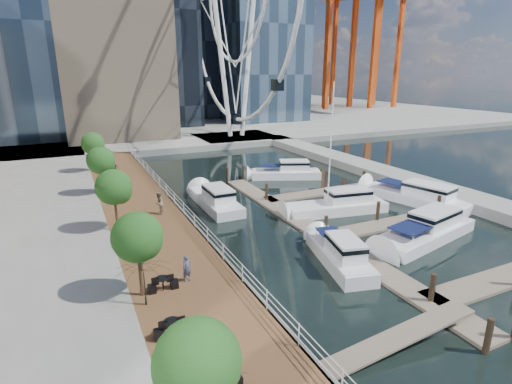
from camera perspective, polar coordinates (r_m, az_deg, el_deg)
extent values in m
plane|color=black|center=(24.05, 15.04, -14.47)|extent=(520.00, 520.00, 0.00)
cube|color=brown|center=(32.86, -15.08, -4.76)|extent=(6.00, 60.00, 1.00)
cube|color=#595954|center=(33.44, -10.03, -4.03)|extent=(0.25, 60.00, 1.00)
cube|color=gray|center=(118.69, -18.83, 10.25)|extent=(200.00, 114.00, 1.00)
cube|color=gray|center=(50.35, 17.98, 2.48)|extent=(4.00, 60.00, 1.00)
cube|color=gray|center=(73.80, -2.83, 7.63)|extent=(14.00, 12.00, 1.00)
cube|color=#6D6051|center=(32.78, 7.86, -5.12)|extent=(2.00, 32.00, 0.20)
cube|color=#6D6051|center=(29.17, 31.61, -10.50)|extent=(12.00, 2.00, 0.20)
cube|color=#6D6051|center=(34.88, 18.00, -4.45)|extent=(12.00, 2.00, 0.20)
cube|color=#6D6051|center=(42.21, 8.79, -0.12)|extent=(12.00, 2.00, 0.20)
cylinder|color=white|center=(71.96, -4.92, 18.15)|extent=(0.80, 0.80, 26.00)
cylinder|color=white|center=(73.87, -1.10, 18.17)|extent=(0.80, 0.80, 26.00)
sphere|color=#265B1E|center=(12.49, -8.41, -22.97)|extent=(2.60, 2.60, 2.60)
cylinder|color=#3F2B1C|center=(21.90, -16.14, -11.25)|extent=(0.20, 0.20, 2.40)
sphere|color=#265B1E|center=(21.02, -16.60, -6.17)|extent=(2.60, 2.60, 2.60)
cylinder|color=#3F2B1C|center=(31.07, -19.31, -3.06)|extent=(0.20, 0.20, 2.40)
sphere|color=#265B1E|center=(30.45, -19.69, 0.67)|extent=(2.60, 2.60, 2.60)
cylinder|color=#3F2B1C|center=(40.63, -20.99, 1.35)|extent=(0.20, 0.20, 2.40)
sphere|color=#265B1E|center=(40.16, -21.30, 4.24)|extent=(2.60, 2.60, 2.60)
cylinder|color=#3F2B1C|center=(50.36, -22.02, 4.06)|extent=(0.20, 0.20, 2.40)
sphere|color=#265B1E|center=(49.99, -22.28, 6.41)|extent=(2.60, 2.60, 2.60)
imported|color=#4A4C62|center=(22.89, -9.83, -10.70)|extent=(0.65, 0.52, 1.55)
imported|color=gray|center=(33.58, -13.70, -1.58)|extent=(1.02, 1.12, 1.88)
imported|color=#353742|center=(47.62, -19.54, 3.25)|extent=(1.07, 0.97, 1.76)
imported|color=#0E3419|center=(20.96, -15.64, -12.46)|extent=(2.84, 2.89, 2.45)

